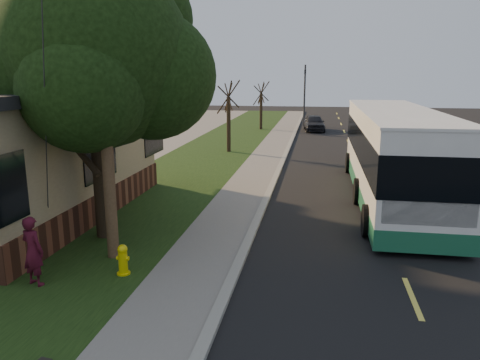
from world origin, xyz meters
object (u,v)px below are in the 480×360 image
Objects in this scene: bare_tree_far at (261,106)px; traffic_signal at (305,91)px; skateboarder at (33,251)px; utility_pole at (102,78)px; bare_tree_near at (229,117)px; distant_car at (314,123)px; transit_bus at (393,152)px; fire_hydrant at (123,260)px; leafy_tree at (98,57)px.

bare_tree_far is 5.44m from traffic_signal.
skateboarder is (-4.83, -34.85, -2.29)m from traffic_signal.
utility_pole is at bearing -100.78° from skateboarder.
bare_tree_far is (0.50, 12.00, -0.15)m from bare_tree_near.
utility_pole is 2.29× the size of distant_car.
transit_bus is (8.01, 7.52, -2.80)m from utility_pole.
traffic_signal is (3.50, 4.00, 1.16)m from bare_tree_far.
transit_bus is at bearing 49.35° from fire_hydrant.
leafy_tree is at bearing -107.32° from distant_car.
bare_tree_far is (1.17, 27.35, -3.16)m from leafy_tree.
traffic_signal reaches higher than skateboarder.
traffic_signal is at bearing 81.53° from leafy_tree.
bare_tree_near reaches higher than skateboarder.
utility_pole is 17.19m from bare_tree_near.
utility_pole is 11.34m from transit_bus.
transit_bus is (8.88, 5.86, -3.34)m from leafy_tree.
leafy_tree is at bearing 117.60° from utility_pole.
skateboarder is (-9.04, -9.36, -0.96)m from transit_bus.
bare_tree_near is 16.52m from traffic_signal.
leafy_tree is 0.61× the size of transit_bus.
bare_tree_far is 2.51× the size of skateboarder.
traffic_signal is 25.87m from transit_bus.
skateboarder is at bearing -119.11° from utility_pole.
bare_tree_far reaches higher than skateboarder.
fire_hydrant is 34.25m from traffic_signal.
bare_tree_far is at bearing 87.55° from leafy_tree.
transit_bus is 21.85m from distant_car.
distant_car is (-3.21, 21.58, -1.15)m from transit_bus.
bare_tree_near is 1.07× the size of bare_tree_far.
fire_hydrant is 30.04m from bare_tree_far.
fire_hydrant is at bearing -89.24° from bare_tree_far.
bare_tree_near is at bearing 87.50° from leafy_tree.
traffic_signal is 0.43× the size of transit_bus.
traffic_signal is at bearing 99.37° from transit_bus.
transit_bus is (7.71, -21.49, -0.17)m from bare_tree_far.
leafy_tree is at bearing -92.50° from bare_tree_near.
bare_tree_near is at bearing -104.04° from traffic_signal.
traffic_signal reaches higher than transit_bus.
bare_tree_far is 30.90m from skateboarder.
distant_car is at bearing 1.17° from bare_tree_far.
distant_car is at bearing 80.62° from utility_pole.
traffic_signal reaches higher than distant_car.
bare_tree_near reaches higher than bare_tree_far.
distant_car is (4.81, 29.10, -3.96)m from utility_pole.
skateboarder is (-0.16, -3.50, -4.29)m from leafy_tree.
bare_tree_far is 4.69m from distant_car.
bare_tree_near is 12.01m from bare_tree_far.
fire_hydrant is 0.17× the size of bare_tree_near.
utility_pole is 29.76m from distant_car.
fire_hydrant is at bearing -130.65° from transit_bus.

